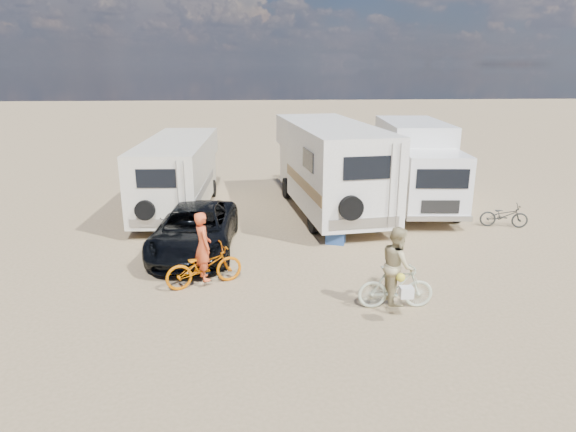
{
  "coord_description": "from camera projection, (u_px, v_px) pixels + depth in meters",
  "views": [
    {
      "loc": [
        -2.4,
        -11.84,
        5.46
      ],
      "look_at": [
        -1.44,
        1.87,
        1.3
      ],
      "focal_mm": 31.29,
      "sensor_mm": 36.0,
      "label": 1
    }
  ],
  "objects": [
    {
      "name": "dark_suv",
      "position": [
        195.0,
        229.0,
        15.13
      ],
      "size": [
        2.52,
        5.07,
        1.38
      ],
      "primitive_type": "imported",
      "rotation": [
        0.0,
        0.0,
        -0.05
      ],
      "color": "black",
      "rests_on": "ground"
    },
    {
      "name": "rider_man",
      "position": [
        203.0,
        253.0,
        12.7
      ],
      "size": [
        0.64,
        0.76,
        1.78
      ],
      "primitive_type": "imported",
      "rotation": [
        0.0,
        0.0,
        1.95
      ],
      "color": "#E05429",
      "rests_on": "ground"
    },
    {
      "name": "rider_woman",
      "position": [
        397.0,
        272.0,
        11.49
      ],
      "size": [
        0.71,
        0.89,
        1.8
      ],
      "primitive_type": "imported",
      "rotation": [
        0.0,
        0.0,
        1.54
      ],
      "color": "tan",
      "rests_on": "ground"
    },
    {
      "name": "bike_parked",
      "position": [
        504.0,
        215.0,
        17.46
      ],
      "size": [
        1.68,
        0.92,
        0.84
      ],
      "primitive_type": "imported",
      "rotation": [
        0.0,
        0.0,
        1.33
      ],
      "color": "black",
      "rests_on": "ground"
    },
    {
      "name": "box_truck",
      "position": [
        417.0,
        166.0,
        19.59
      ],
      "size": [
        2.77,
        6.81,
        3.29
      ],
      "primitive_type": null,
      "rotation": [
        0.0,
        0.0,
        -0.07
      ],
      "color": "white",
      "rests_on": "ground"
    },
    {
      "name": "bike_woman",
      "position": [
        396.0,
        287.0,
        11.6
      ],
      "size": [
        1.77,
        0.54,
        1.06
      ],
      "primitive_type": "imported",
      "rotation": [
        0.0,
        0.0,
        1.54
      ],
      "color": "#B7C2A3",
      "rests_on": "ground"
    },
    {
      "name": "cooler",
      "position": [
        336.0,
        236.0,
        15.92
      ],
      "size": [
        0.69,
        0.59,
        0.47
      ],
      "primitive_type": "cube",
      "rotation": [
        0.0,
        0.0,
        -0.31
      ],
      "color": "#264A90",
      "rests_on": "ground"
    },
    {
      "name": "ground",
      "position": [
        348.0,
        283.0,
        13.05
      ],
      "size": [
        140.0,
        140.0,
        0.0
      ],
      "primitive_type": "plane",
      "color": "#A0865F",
      "rests_on": "ground"
    },
    {
      "name": "rv_main",
      "position": [
        330.0,
        169.0,
        18.95
      ],
      "size": [
        3.66,
        8.15,
        3.36
      ],
      "primitive_type": null,
      "rotation": [
        0.0,
        0.0,
        0.13
      ],
      "color": "white",
      "rests_on": "ground"
    },
    {
      "name": "crate",
      "position": [
        368.0,
        225.0,
        17.13
      ],
      "size": [
        0.52,
        0.52,
        0.38
      ],
      "primitive_type": "cube",
      "rotation": [
        0.0,
        0.0,
        -0.09
      ],
      "color": "olive",
      "rests_on": "ground"
    },
    {
      "name": "bike_man",
      "position": [
        204.0,
        266.0,
        12.8
      ],
      "size": [
        2.11,
        1.39,
        1.05
      ],
      "primitive_type": "imported",
      "rotation": [
        0.0,
        0.0,
        1.95
      ],
      "color": "#C15A00",
      "rests_on": "ground"
    },
    {
      "name": "rv_left",
      "position": [
        178.0,
        176.0,
        19.14
      ],
      "size": [
        2.55,
        7.25,
        2.76
      ],
      "primitive_type": null,
      "rotation": [
        0.0,
        0.0,
        -0.04
      ],
      "color": "beige",
      "rests_on": "ground"
    }
  ]
}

